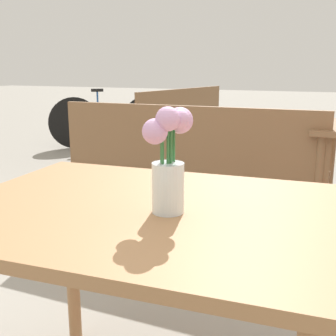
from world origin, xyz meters
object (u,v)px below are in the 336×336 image
at_px(flower_vase, 168,161).
at_px(bench_near, 189,166).
at_px(table_front, 142,240).
at_px(bicycle, 112,121).
at_px(bench_middle, 177,123).

height_order(flower_vase, bench_near, flower_vase).
height_order(table_front, bicycle, bicycle).
bearing_deg(bicycle, flower_vase, -56.41).
bearing_deg(table_front, flower_vase, -13.94).
bearing_deg(flower_vase, bench_near, 109.54).
bearing_deg(bench_near, bicycle, 130.28).
bearing_deg(flower_vase, bench_middle, 112.90).
bearing_deg(flower_vase, bicycle, 123.59).
xyz_separation_m(table_front, flower_vase, (0.09, -0.02, 0.23)).
relative_size(bench_middle, bicycle, 1.35).
bearing_deg(bench_middle, bench_near, -64.59).
relative_size(bench_near, bicycle, 1.25).
height_order(table_front, bench_near, bench_near).
xyz_separation_m(table_front, bench_near, (-0.45, 1.50, -0.16)).
height_order(table_front, flower_vase, flower_vase).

